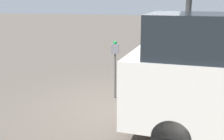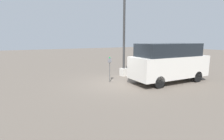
% 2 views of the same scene
% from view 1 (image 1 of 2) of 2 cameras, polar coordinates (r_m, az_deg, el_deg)
% --- Properties ---
extents(ground_plane, '(80.00, 80.00, 0.00)m').
position_cam_1_polar(ground_plane, '(7.18, 2.48, -6.96)').
color(ground_plane, '#60564C').
extents(parking_meter_near, '(0.21, 0.14, 1.55)m').
position_cam_1_polar(parking_meter_near, '(7.30, 0.62, 2.78)').
color(parking_meter_near, '#4C4C4C').
rests_on(parking_meter_near, ground).
extents(lamp_post, '(0.44, 0.44, 5.93)m').
position_cam_1_polar(lamp_post, '(8.09, 15.09, 9.08)').
color(lamp_post, beige).
rests_on(lamp_post, ground).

